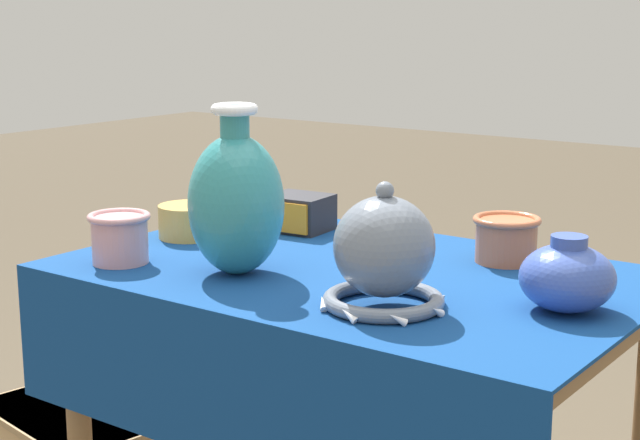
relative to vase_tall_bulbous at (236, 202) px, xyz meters
name	(u,v)px	position (x,y,z in m)	size (l,w,h in m)	color
display_table	(350,323)	(0.14, 0.12, -0.21)	(0.97, 0.63, 0.72)	olive
vase_tall_bulbous	(236,202)	(0.00, 0.00, 0.00)	(0.16, 0.16, 0.28)	teal
vase_dome_bell	(384,256)	(0.30, -0.02, -0.04)	(0.19, 0.19, 0.19)	slate
mosaic_tile_box	(299,213)	(-0.11, 0.32, -0.09)	(0.12, 0.11, 0.07)	#232328
cup_wide_terracotta	(506,237)	(0.33, 0.33, -0.08)	(0.12, 0.12, 0.08)	#BC6642
jar_round_cobalt	(567,277)	(0.52, 0.12, -0.07)	(0.14, 0.14, 0.11)	#3851A8
cup_wide_rose	(120,236)	(-0.21, -0.07, -0.07)	(0.11, 0.11, 0.09)	#D19399
pot_squat_ochre	(190,221)	(-0.25, 0.15, -0.09)	(0.12, 0.12, 0.06)	gold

